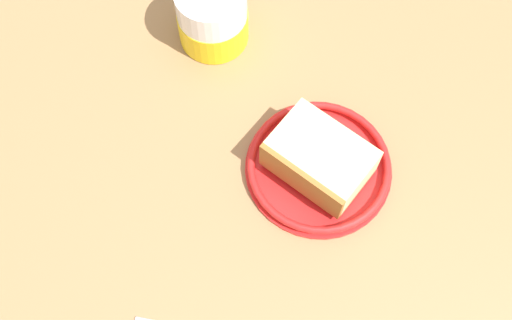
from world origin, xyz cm
name	(u,v)px	position (x,y,z in cm)	size (l,w,h in cm)	color
ground_plane	(287,158)	(0.00, 0.00, -1.12)	(121.88, 121.88, 2.24)	#936D47
small_plate	(315,166)	(-3.27, 1.42, 0.83)	(16.79, 16.79, 1.69)	red
cake_slice	(315,158)	(-3.13, 1.65, 3.39)	(13.14, 12.01, 5.08)	#9E662D
tea_mug	(209,17)	(11.47, -15.24, 3.69)	(8.68, 10.94, 8.54)	white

